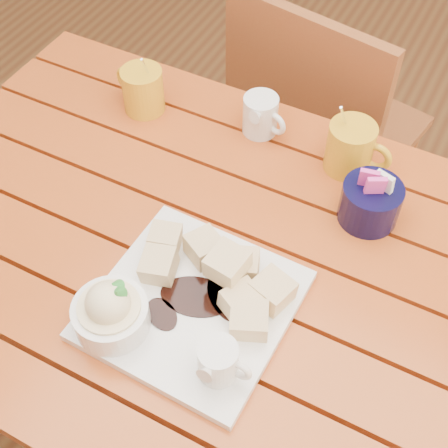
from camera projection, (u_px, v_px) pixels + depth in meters
The scene contains 8 objects.
ground at pixel (218, 424), 1.61m from camera, with size 5.00×5.00×0.00m, color #5C311A.
table at pixel (215, 288), 1.12m from camera, with size 1.20×0.79×0.75m.
dessert_plate at pixel (176, 303), 0.93m from camera, with size 0.29×0.29×0.12m.
coffee_mug_left at pixel (142, 89), 1.22m from camera, with size 0.11×0.08×0.14m.
coffee_mug_right at pixel (351, 147), 1.12m from camera, with size 0.12×0.09×0.14m.
cream_pitcher at pixel (261, 115), 1.18m from camera, with size 0.10×0.08×0.08m.
sugar_caddy at pixel (370, 202), 1.05m from camera, with size 0.10×0.10×0.11m.
chair_far at pixel (317, 129), 1.61m from camera, with size 0.48×0.48×0.87m.
Camera 1 is at (0.30, -0.53, 1.58)m, focal length 50.00 mm.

